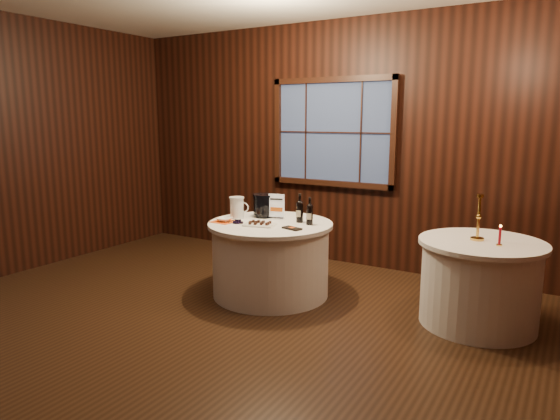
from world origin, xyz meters
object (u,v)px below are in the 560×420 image
Objects in this scene: port_bottle_left at (300,210)px; side_table at (479,283)px; ice_bucket at (264,205)px; grape_bunch at (237,222)px; chocolate_plate at (260,224)px; red_candle at (500,237)px; sign_stand at (277,210)px; brass_candlestick at (478,224)px; cracker_bowl at (224,219)px; port_bottle_right at (310,213)px; chocolate_box at (292,228)px; main_table at (271,258)px; glass_pitcher at (237,207)px.

side_table is at bearing -1.17° from port_bottle_left.
ice_bucket is 0.45m from grape_bunch.
grape_bunch is at bearing -170.27° from chocolate_plate.
chocolate_plate is (-0.26, -0.35, -0.11)m from port_bottle_left.
grape_bunch is 2.44m from red_candle.
port_bottle_left is (0.29, -0.02, 0.03)m from sign_stand.
ice_bucket is at bearing 179.71° from red_candle.
brass_candlestick is (1.99, 0.12, 0.05)m from sign_stand.
ice_bucket is 0.61× the size of brass_candlestick.
cracker_bowl is at bearing -171.00° from red_candle.
red_candle is at bearing 9.98° from chocolate_plate.
port_bottle_right reaches higher than ice_bucket.
ice_bucket reaches higher than grape_bunch.
port_bottle_left is 1.56× the size of chocolate_box.
main_table is 7.22× the size of grape_bunch.
side_table is at bearing 8.53° from main_table.
brass_candlestick is (1.56, 0.19, 0.03)m from port_bottle_right.
cracker_bowl is at bearing -167.71° from brass_candlestick.
sign_stand is 0.56m from cracker_bowl.
side_table is at bearing 145.32° from red_candle.
port_bottle_left is at bearing -175.63° from side_table.
main_table is at bearing -19.84° from glass_pitcher.
chocolate_box is at bearing -164.66° from side_table.
side_table is 6.09× the size of grape_bunch.
port_bottle_right reaches higher than side_table.
brass_candlestick is 2.29× the size of red_candle.
port_bottle_left reaches higher than side_table.
red_candle is (2.58, 0.19, -0.04)m from glass_pitcher.
main_table is 0.59m from ice_bucket.
brass_candlestick is at bearing -8.58° from port_bottle_right.
ice_bucket is 1.31× the size of chocolate_box.
chocolate_plate is 1.94× the size of grape_bunch.
side_table is 1.70m from port_bottle_right.
port_bottle_right is at bearing 36.52° from chocolate_plate.
glass_pitcher reaches higher than chocolate_plate.
ice_bucket is 0.72× the size of chocolate_plate.
cracker_bowl is at bearing -117.52° from ice_bucket.
side_table is 2.52m from cracker_bowl.
grape_bunch is 0.18m from cracker_bowl.
ice_bucket is 2.36m from red_candle.
port_bottle_left is at bearing 33.58° from main_table.
port_bottle_right is 1.22× the size of glass_pitcher.
port_bottle_left reaches higher than chocolate_plate.
side_table is at bearing -11.49° from glass_pitcher.
chocolate_box is 1.06× the size of red_candle.
main_table is 0.65m from port_bottle_right.
chocolate_box is 1.68m from brass_candlestick.
ice_bucket is (-0.17, 0.03, 0.04)m from sign_stand.
chocolate_plate is at bearing 9.73° from grape_bunch.
port_bottle_left reaches higher than red_candle.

